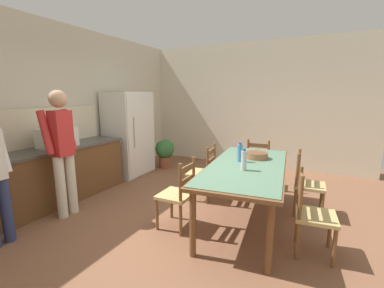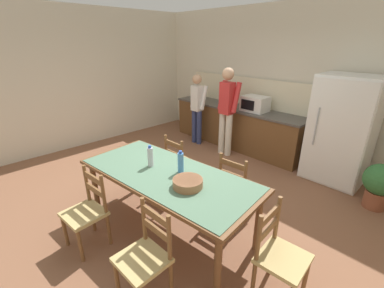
% 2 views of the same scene
% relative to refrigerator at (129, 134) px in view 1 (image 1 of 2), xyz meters
% --- Properties ---
extents(ground_plane, '(8.32, 8.32, 0.00)m').
position_rel_refrigerator_xyz_m(ground_plane, '(-1.32, -2.19, -0.88)').
color(ground_plane, brown).
extents(wall_back, '(6.52, 0.12, 2.90)m').
position_rel_refrigerator_xyz_m(wall_back, '(-1.32, 0.47, 0.57)').
color(wall_back, beige).
rests_on(wall_back, ground).
extents(wall_right, '(0.12, 5.20, 2.90)m').
position_rel_refrigerator_xyz_m(wall_right, '(1.94, -2.19, 0.57)').
color(wall_right, beige).
rests_on(wall_right, ground).
extents(kitchen_counter, '(3.13, 0.66, 0.89)m').
position_rel_refrigerator_xyz_m(kitchen_counter, '(-2.11, 0.04, -0.43)').
color(kitchen_counter, brown).
rests_on(kitchen_counter, ground).
extents(counter_splashback, '(3.09, 0.03, 0.60)m').
position_rel_refrigerator_xyz_m(counter_splashback, '(-2.11, 0.35, 0.31)').
color(counter_splashback, beige).
rests_on(counter_splashback, kitchen_counter).
extents(refrigerator, '(0.89, 0.73, 1.75)m').
position_rel_refrigerator_xyz_m(refrigerator, '(0.00, 0.00, 0.00)').
color(refrigerator, white).
rests_on(refrigerator, ground).
extents(microwave, '(0.50, 0.39, 0.30)m').
position_rel_refrigerator_xyz_m(microwave, '(-1.65, 0.02, 0.16)').
color(microwave, white).
rests_on(microwave, kitchen_counter).
extents(dining_table, '(2.32, 1.20, 0.79)m').
position_rel_refrigerator_xyz_m(dining_table, '(-0.97, -2.82, -0.16)').
color(dining_table, brown).
rests_on(dining_table, ground).
extents(bottle_near_centre, '(0.07, 0.07, 0.27)m').
position_rel_refrigerator_xyz_m(bottle_near_centre, '(-1.25, -2.84, 0.03)').
color(bottle_near_centre, silver).
rests_on(bottle_near_centre, dining_table).
extents(bottle_off_centre, '(0.07, 0.07, 0.27)m').
position_rel_refrigerator_xyz_m(bottle_off_centre, '(-0.87, -2.68, 0.03)').
color(bottle_off_centre, '#4C8ED6').
rests_on(bottle_off_centre, dining_table).
extents(serving_bowl, '(0.32, 0.32, 0.09)m').
position_rel_refrigerator_xyz_m(serving_bowl, '(-0.57, -2.85, -0.04)').
color(serving_bowl, '#9E6642').
rests_on(serving_bowl, dining_table).
extents(chair_side_far_left, '(0.43, 0.41, 0.91)m').
position_rel_refrigerator_xyz_m(chair_side_far_left, '(-1.55, -2.09, -0.43)').
color(chair_side_far_left, brown).
rests_on(chair_side_far_left, ground).
extents(chair_side_near_right, '(0.43, 0.41, 0.91)m').
position_rel_refrigerator_xyz_m(chair_side_near_right, '(-0.39, -3.54, -0.43)').
color(chair_side_near_right, brown).
rests_on(chair_side_near_right, ground).
extents(chair_head_end, '(0.43, 0.45, 0.91)m').
position_rel_refrigerator_xyz_m(chair_head_end, '(0.43, -2.67, -0.43)').
color(chair_head_end, brown).
rests_on(chair_head_end, ground).
extents(chair_side_far_right, '(0.45, 0.43, 0.91)m').
position_rel_refrigerator_xyz_m(chair_side_far_right, '(-0.55, -1.99, -0.43)').
color(chair_side_far_right, brown).
rests_on(chair_side_far_right, ground).
extents(chair_side_near_left, '(0.45, 0.44, 0.91)m').
position_rel_refrigerator_xyz_m(chair_side_near_left, '(-1.39, -3.64, -0.43)').
color(chair_side_near_left, brown).
rests_on(chair_side_near_left, ground).
extents(person_at_counter, '(0.44, 0.30, 1.76)m').
position_rel_refrigerator_xyz_m(person_at_counter, '(-1.96, -0.50, 0.11)').
color(person_at_counter, silver).
rests_on(person_at_counter, ground).
extents(potted_plant, '(0.44, 0.44, 0.67)m').
position_rel_refrigerator_xyz_m(potted_plant, '(0.73, -0.43, -0.49)').
color(potted_plant, brown).
rests_on(potted_plant, ground).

